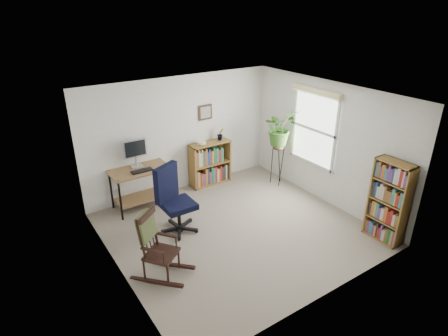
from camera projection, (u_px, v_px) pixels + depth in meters
floor at (236, 229)px, 6.66m from camera, size 4.20×4.00×0.00m
ceiling at (239, 96)px, 5.67m from camera, size 4.20×4.00×0.00m
wall_back at (181, 135)px, 7.68m from camera, size 4.20×0.00×2.40m
wall_front at (331, 223)px, 4.65m from camera, size 4.20×0.00×2.40m
wall_left at (113, 203)px, 5.11m from camera, size 0.00×4.00×2.40m
wall_right at (326, 143)px, 7.23m from camera, size 0.00×4.00×2.40m
window at (314, 130)px, 7.35m from camera, size 0.12×1.20×1.50m
desk at (142, 188)px, 7.25m from camera, size 1.12×0.61×0.80m
monitor at (135, 153)px, 7.08m from camera, size 0.46×0.16×0.56m
keyboard at (142, 171)px, 6.99m from camera, size 0.40×0.15×0.02m
office_chair at (178, 200)px, 6.38m from camera, size 0.88×0.88×1.22m
rocking_chair at (161, 246)px, 5.35m from camera, size 0.98×1.05×1.05m
low_bookshelf at (210, 163)px, 8.14m from camera, size 0.91×0.30×0.96m
tall_bookshelf at (389, 202)px, 6.13m from camera, size 0.27×0.62×1.43m
plant_stand at (278, 163)px, 8.13m from camera, size 0.28×0.28×0.99m
spider_plant at (281, 111)px, 7.65m from camera, size 1.69×1.88×1.46m
potted_plant_small at (220, 138)px, 8.07m from camera, size 0.13×0.24×0.11m
framed_picture at (205, 112)px, 7.80m from camera, size 0.32×0.04×0.32m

